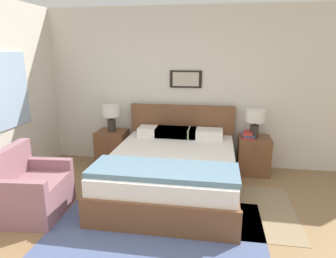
{
  "coord_description": "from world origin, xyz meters",
  "views": [
    {
      "loc": [
        0.47,
        -2.01,
        1.9
      ],
      "look_at": [
        -0.14,
        1.61,
        0.94
      ],
      "focal_mm": 32.0,
      "sensor_mm": 36.0,
      "label": 1
    }
  ],
  "objects_px": {
    "bed": "(173,169)",
    "nightstand_near_window": "(112,148)",
    "nightstand_by_door": "(253,155)",
    "table_lamp_near_window": "(111,113)",
    "armchair": "(32,191)",
    "table_lamp_by_door": "(255,118)"
  },
  "relations": [
    {
      "from": "bed",
      "to": "nightstand_near_window",
      "type": "xyz_separation_m",
      "value": [
        -1.17,
        0.83,
        -0.01
      ]
    },
    {
      "from": "nightstand_by_door",
      "to": "table_lamp_near_window",
      "type": "bearing_deg",
      "value": -179.65
    },
    {
      "from": "nightstand_near_window",
      "to": "armchair",
      "type": "bearing_deg",
      "value": -102.66
    },
    {
      "from": "nightstand_by_door",
      "to": "bed",
      "type": "bearing_deg",
      "value": -144.68
    },
    {
      "from": "armchair",
      "to": "table_lamp_by_door",
      "type": "xyz_separation_m",
      "value": [
        2.72,
        1.71,
        0.61
      ]
    },
    {
      "from": "bed",
      "to": "table_lamp_by_door",
      "type": "relative_size",
      "value": 4.89
    },
    {
      "from": "nightstand_near_window",
      "to": "table_lamp_by_door",
      "type": "xyz_separation_m",
      "value": [
        2.33,
        -0.01,
        0.6
      ]
    },
    {
      "from": "armchair",
      "to": "table_lamp_near_window",
      "type": "distance_m",
      "value": 1.85
    },
    {
      "from": "bed",
      "to": "table_lamp_near_window",
      "type": "relative_size",
      "value": 4.89
    },
    {
      "from": "nightstand_by_door",
      "to": "table_lamp_by_door",
      "type": "height_order",
      "value": "table_lamp_by_door"
    },
    {
      "from": "bed",
      "to": "nightstand_by_door",
      "type": "distance_m",
      "value": 1.44
    },
    {
      "from": "nightstand_near_window",
      "to": "table_lamp_near_window",
      "type": "xyz_separation_m",
      "value": [
        0.01,
        -0.01,
        0.6
      ]
    },
    {
      "from": "table_lamp_near_window",
      "to": "nightstand_by_door",
      "type": "bearing_deg",
      "value": 0.35
    },
    {
      "from": "armchair",
      "to": "table_lamp_near_window",
      "type": "bearing_deg",
      "value": 161.83
    },
    {
      "from": "table_lamp_near_window",
      "to": "table_lamp_by_door",
      "type": "height_order",
      "value": "same"
    },
    {
      "from": "table_lamp_by_door",
      "to": "nightstand_by_door",
      "type": "bearing_deg",
      "value": 36.6
    },
    {
      "from": "bed",
      "to": "table_lamp_near_window",
      "type": "xyz_separation_m",
      "value": [
        -1.16,
        0.82,
        0.59
      ]
    },
    {
      "from": "bed",
      "to": "table_lamp_by_door",
      "type": "height_order",
      "value": "bed"
    },
    {
      "from": "nightstand_near_window",
      "to": "nightstand_by_door",
      "type": "xyz_separation_m",
      "value": [
        2.35,
        0.0,
        0.0
      ]
    },
    {
      "from": "table_lamp_near_window",
      "to": "nightstand_near_window",
      "type": "bearing_deg",
      "value": 129.78
    },
    {
      "from": "armchair",
      "to": "table_lamp_by_door",
      "type": "relative_size",
      "value": 1.92
    },
    {
      "from": "nightstand_by_door",
      "to": "table_lamp_near_window",
      "type": "relative_size",
      "value": 1.35
    }
  ]
}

